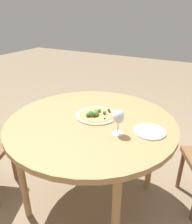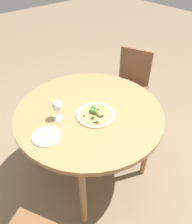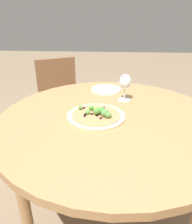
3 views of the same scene
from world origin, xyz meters
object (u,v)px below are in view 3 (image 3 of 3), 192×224
object	(u,v)px
chair_2	(61,102)
pizza	(97,115)
wine_glass	(125,83)
plate_near	(106,89)

from	to	relation	value
chair_2	pizza	xyz separation A→B (m)	(0.39, -0.91, 0.32)
chair_2	wine_glass	xyz separation A→B (m)	(0.55, -0.66, 0.42)
wine_glass	plate_near	xyz separation A→B (m)	(-0.11, 0.17, -0.11)
chair_2	pizza	size ratio (longest dim) A/B	2.80
pizza	plate_near	distance (m)	0.42
pizza	wine_glass	size ratio (longest dim) A/B	1.87
wine_glass	plate_near	distance (m)	0.23
pizza	wine_glass	world-z (taller)	wine_glass
wine_glass	plate_near	world-z (taller)	wine_glass
wine_glass	pizza	bearing A→B (deg)	-122.99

